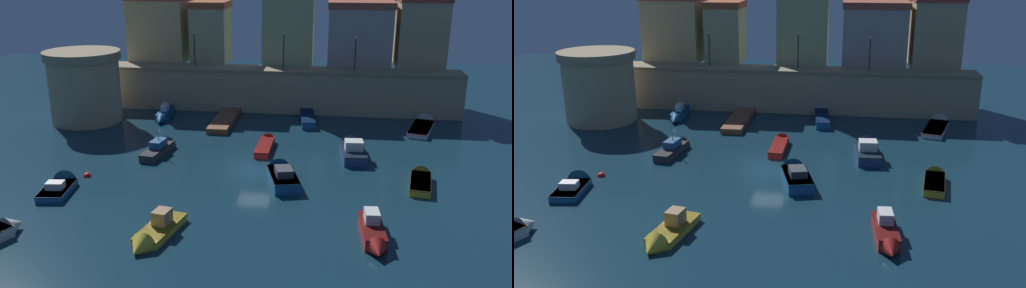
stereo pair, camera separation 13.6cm
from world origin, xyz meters
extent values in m
plane|color=#112D3D|center=(0.00, 0.00, 0.00)|extent=(100.10, 100.10, 0.00)
cube|color=tan|center=(0.00, 18.30, 2.18)|extent=(38.11, 3.22, 4.36)
cube|color=gray|center=(0.00, 18.30, 4.48)|extent=(38.11, 3.52, 0.24)
cube|color=tan|center=(-14.10, 22.79, 7.81)|extent=(6.29, 5.77, 6.91)
cube|color=tan|center=(-8.08, 22.31, 7.42)|extent=(3.92, 4.81, 6.14)
cube|color=#A64E2E|center=(-8.08, 22.31, 10.84)|extent=(4.07, 5.00, 0.70)
cube|color=tan|center=(0.73, 21.50, 8.11)|extent=(5.47, 3.19, 7.51)
cube|color=#A8978F|center=(8.50, 22.41, 7.49)|extent=(6.78, 5.01, 6.27)
cube|color=#9E4D37|center=(8.50, 22.41, 10.97)|extent=(7.05, 5.21, 0.70)
cube|color=tan|center=(15.01, 22.66, 7.86)|extent=(5.04, 5.51, 7.02)
cylinder|color=tan|center=(-18.67, 11.48, 3.14)|extent=(6.92, 6.92, 6.29)
cylinder|color=gray|center=(-18.67, 11.48, 6.69)|extent=(7.47, 7.47, 0.80)
cube|color=brown|center=(-4.78, 12.63, 0.27)|extent=(1.97, 8.10, 0.55)
cylinder|color=#523322|center=(-3.89, 14.66, 0.35)|extent=(0.20, 0.20, 0.70)
cylinder|color=#523322|center=(-3.89, 10.61, 0.35)|extent=(0.20, 0.20, 0.70)
cylinder|color=black|center=(-9.05, 18.30, 6.33)|extent=(0.12, 0.12, 3.47)
sphere|color=#F9D172|center=(-9.05, 18.30, 8.22)|extent=(0.32, 0.32, 0.32)
cylinder|color=black|center=(0.54, 18.30, 6.34)|extent=(0.12, 0.12, 3.50)
sphere|color=#F9D172|center=(0.54, 18.30, 8.24)|extent=(0.32, 0.32, 0.32)
cylinder|color=black|center=(7.97, 18.30, 6.19)|extent=(0.12, 0.12, 3.19)
sphere|color=#F9D172|center=(7.97, 18.30, 7.93)|extent=(0.32, 0.32, 0.32)
cube|color=red|center=(8.42, -9.74, 0.39)|extent=(1.51, 3.91, 0.78)
cone|color=red|center=(8.59, -12.14, 0.39)|extent=(1.26, 1.15, 1.19)
cube|color=#520E0D|center=(8.42, -9.74, 0.74)|extent=(1.54, 3.99, 0.08)
cube|color=silver|center=(8.39, -9.25, 1.11)|extent=(0.93, 1.34, 0.66)
cube|color=#99B7C6|center=(8.43, -9.89, 1.14)|extent=(0.76, 0.11, 0.40)
cube|color=navy|center=(7.68, 3.96, 0.41)|extent=(2.17, 4.66, 0.83)
cone|color=navy|center=(7.46, 6.81, 0.41)|extent=(1.83, 1.40, 1.73)
cube|color=black|center=(7.68, 3.96, 0.79)|extent=(2.21, 4.76, 0.08)
cube|color=silver|center=(7.70, 3.70, 1.21)|extent=(1.53, 1.42, 0.76)
cube|color=#333338|center=(-8.53, 2.55, 0.31)|extent=(1.83, 4.56, 0.62)
cone|color=#333338|center=(-8.18, 5.32, 0.31)|extent=(1.36, 1.39, 1.22)
cube|color=black|center=(-8.53, 2.55, 0.58)|extent=(1.86, 4.66, 0.08)
cube|color=navy|center=(-8.51, 2.74, 0.92)|extent=(1.16, 1.79, 0.60)
cube|color=#99B7C6|center=(-8.40, 3.57, 0.95)|extent=(0.86, 0.17, 0.36)
cylinder|color=#B2B2B7|center=(-8.49, 2.84, 1.80)|extent=(0.08, 0.08, 2.37)
cube|color=red|center=(0.24, 4.86, 0.28)|extent=(1.25, 4.62, 0.56)
cone|color=red|center=(0.27, 7.76, 0.28)|extent=(1.15, 1.30, 1.13)
cube|color=#56100C|center=(0.24, 4.86, 0.52)|extent=(1.27, 4.71, 0.08)
cube|color=#195689|center=(-12.99, -6.32, 0.23)|extent=(2.22, 3.66, 0.47)
cone|color=#195689|center=(-13.25, -4.17, 0.23)|extent=(1.83, 1.17, 1.72)
cube|color=#0A274A|center=(-12.99, -6.32, 0.43)|extent=(2.27, 3.73, 0.08)
cube|color=silver|center=(-12.96, -6.53, 0.72)|extent=(1.26, 1.01, 0.50)
cube|color=#99B7C6|center=(-13.02, -6.09, 0.74)|extent=(1.04, 0.19, 0.30)
cube|color=white|center=(14.32, 12.43, 0.23)|extent=(3.24, 5.76, 0.46)
cone|color=white|center=(15.26, 15.69, 0.23)|extent=(2.02, 1.82, 1.70)
cube|color=#885267|center=(14.32, 12.43, 0.42)|extent=(3.30, 5.88, 0.08)
cube|color=#195689|center=(3.43, 14.13, 0.38)|extent=(1.78, 5.74, 0.75)
cone|color=#195689|center=(3.13, 17.59, 0.38)|extent=(1.35, 1.50, 1.23)
cube|color=#09214F|center=(3.43, 14.13, 0.71)|extent=(1.82, 5.85, 0.08)
cube|color=#195689|center=(2.50, -2.49, 0.41)|extent=(2.81, 4.41, 0.83)
cone|color=#195689|center=(1.85, -0.01, 0.41)|extent=(1.97, 1.55, 1.74)
cube|color=#0A2C41|center=(2.50, -2.49, 0.79)|extent=(2.86, 4.50, 0.08)
cube|color=#333842|center=(2.57, -2.75, 1.11)|extent=(1.55, 1.82, 0.56)
cube|color=#195689|center=(-11.34, 14.07, 0.37)|extent=(1.61, 4.50, 0.74)
cone|color=#195689|center=(-11.06, 11.32, 0.37)|extent=(1.23, 1.34, 1.11)
cube|color=#0B2745|center=(-11.34, 14.07, 0.70)|extent=(1.65, 4.59, 0.08)
cube|color=silver|center=(-11.34, 14.03, 1.03)|extent=(0.81, 1.59, 0.58)
cube|color=#99B7C6|center=(-11.26, 13.27, 1.06)|extent=(0.59, 0.12, 0.35)
cylinder|color=#B2B2B7|center=(-11.36, 14.23, 1.44)|extent=(0.08, 0.08, 1.39)
cube|color=gold|center=(12.32, -1.67, 0.27)|extent=(2.01, 4.17, 0.54)
cone|color=gold|center=(12.71, 0.82, 0.27)|extent=(1.49, 1.32, 1.34)
cube|color=brown|center=(12.32, -1.67, 0.50)|extent=(2.05, 4.26, 0.08)
cube|color=gold|center=(-4.08, -10.98, 0.24)|extent=(2.33, 4.28, 0.48)
cone|color=gold|center=(-4.55, -13.48, 0.24)|extent=(1.72, 1.40, 1.54)
cube|color=brown|center=(-4.08, -10.98, 0.44)|extent=(2.38, 4.37, 0.08)
cube|color=olive|center=(-4.03, -10.69, 0.91)|extent=(1.10, 1.26, 0.87)
cone|color=silver|center=(-12.89, -11.88, 0.35)|extent=(1.71, 1.56, 1.39)
sphere|color=red|center=(-12.29, -2.97, 0.00)|extent=(0.60, 0.60, 0.60)
camera|label=1|loc=(5.68, -39.56, 15.52)|focal=38.74mm
camera|label=2|loc=(5.81, -39.54, 15.52)|focal=38.74mm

